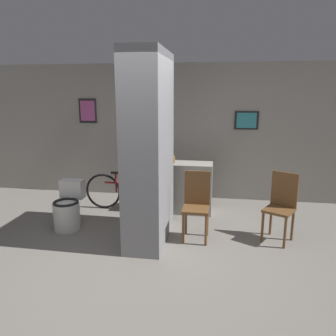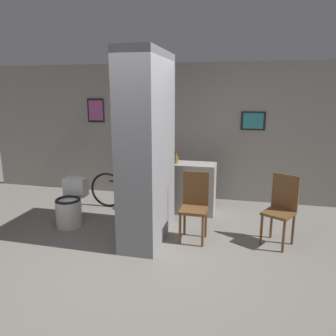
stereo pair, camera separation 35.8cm
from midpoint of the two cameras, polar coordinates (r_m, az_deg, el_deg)
The scene contains 10 objects.
ground_plane at distance 4.37m, azimuth -4.19°, elevation -15.21°, with size 14.00×14.00×0.00m, color slate.
wall_back at distance 6.45m, azimuth 2.55°, elevation 6.30°, with size 8.00×0.09×2.60m.
pillar_center at distance 4.52m, azimuth -1.36°, elevation 3.31°, with size 0.53×1.30×2.60m.
counter_shelf at distance 5.74m, azimuth 4.46°, elevation -3.41°, with size 1.11×0.44×0.87m.
toilet at distance 5.37m, azimuth -14.82°, elevation -6.51°, with size 0.40×0.56×0.72m.
chair_near_pillar at distance 4.68m, azimuth 6.85°, elevation -6.16°, with size 0.38×0.38×0.98m.
chair_by_doorway at distance 4.83m, azimuth 21.16°, elevation -6.37°, with size 0.50×0.50×0.98m.
bicycle at distance 5.89m, azimuth -4.34°, elevation -4.01°, with size 1.63×0.42×0.70m.
bottle_tall at distance 5.70m, azimuth 2.15°, elevation 2.01°, with size 0.07×0.07×0.27m.
bottle_short at distance 5.60m, azimuth 3.19°, elevation 1.56°, with size 0.08×0.08×0.20m.
Camera 2 is at (1.34, -3.63, 2.08)m, focal length 35.00 mm.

